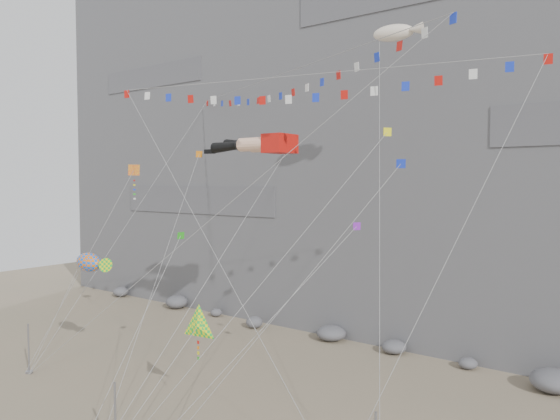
# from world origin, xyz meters

# --- Properties ---
(ground) EXTENTS (120.00, 120.00, 0.00)m
(ground) POSITION_xyz_m (0.00, 0.00, 0.00)
(ground) COLOR #87765D
(ground) RESTS_ON ground
(cliff) EXTENTS (80.00, 28.00, 50.00)m
(cliff) POSITION_xyz_m (0.00, 32.00, 25.00)
(cliff) COLOR slate
(cliff) RESTS_ON ground
(talus_boulders) EXTENTS (60.00, 3.00, 1.20)m
(talus_boulders) POSITION_xyz_m (0.00, 17.00, 0.60)
(talus_boulders) COLOR slate
(talus_boulders) RESTS_ON ground
(anchor_pole_left) EXTENTS (0.12, 0.12, 3.65)m
(anchor_pole_left) POSITION_xyz_m (-13.24, -3.36, 1.83)
(anchor_pole_left) COLOR gray
(anchor_pole_left) RESTS_ON ground
(legs_kite) EXTENTS (7.52, 17.18, 23.04)m
(legs_kite) POSITION_xyz_m (-0.57, 7.53, 16.67)
(legs_kite) COLOR red
(legs_kite) RESTS_ON ground
(flag_banner_upper) EXTENTS (30.79, 21.11, 29.32)m
(flag_banner_upper) POSITION_xyz_m (-0.09, 10.49, 22.34)
(flag_banner_upper) COLOR red
(flag_banner_upper) RESTS_ON ground
(flag_banner_lower) EXTENTS (27.31, 10.63, 23.41)m
(flag_banner_lower) POSITION_xyz_m (5.09, 5.18, 20.70)
(flag_banner_lower) COLOR red
(flag_banner_lower) RESTS_ON ground
(harlequin_kite) EXTENTS (4.59, 8.13, 16.86)m
(harlequin_kite) POSITION_xyz_m (-9.58, 3.38, 14.82)
(harlequin_kite) COLOR red
(harlequin_kite) RESTS_ON ground
(fish_windsock) EXTENTS (5.20, 4.12, 9.22)m
(fish_windsock) POSITION_xyz_m (-9.98, -0.39, 8.10)
(fish_windsock) COLOR orange
(fish_windsock) RESTS_ON ground
(delta_kite) EXTENTS (2.55, 6.90, 8.60)m
(delta_kite) POSITION_xyz_m (2.67, -1.73, 5.71)
(delta_kite) COLOR #FFF90D
(delta_kite) RESTS_ON ground
(blimp_windsock) EXTENTS (8.29, 14.73, 28.56)m
(blimp_windsock) POSITION_xyz_m (8.06, 12.00, 24.26)
(blimp_windsock) COLOR #F0DFC5
(blimp_windsock) RESTS_ON ground
(small_kite_a) EXTENTS (4.99, 12.37, 20.38)m
(small_kite_a) POSITION_xyz_m (-5.70, 6.48, 15.77)
(small_kite_a) COLOR orange
(small_kite_a) RESTS_ON ground
(small_kite_b) EXTENTS (6.56, 11.68, 16.94)m
(small_kite_b) POSITION_xyz_m (9.21, 4.42, 11.09)
(small_kite_b) COLOR purple
(small_kite_b) RESTS_ON ground
(small_kite_c) EXTENTS (1.42, 8.33, 13.06)m
(small_kite_c) POSITION_xyz_m (-1.26, 0.48, 10.29)
(small_kite_c) COLOR #1F9F18
(small_kite_c) RESTS_ON ground
(small_kite_d) EXTENTS (8.78, 14.30, 23.23)m
(small_kite_d) POSITION_xyz_m (9.95, 6.74, 16.64)
(small_kite_d) COLOR yellow
(small_kite_d) RESTS_ON ground
(small_kite_e) EXTENTS (9.58, 9.28, 19.45)m
(small_kite_e) POSITION_xyz_m (12.37, 3.48, 14.61)
(small_kite_e) COLOR #162FC7
(small_kite_e) RESTS_ON ground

